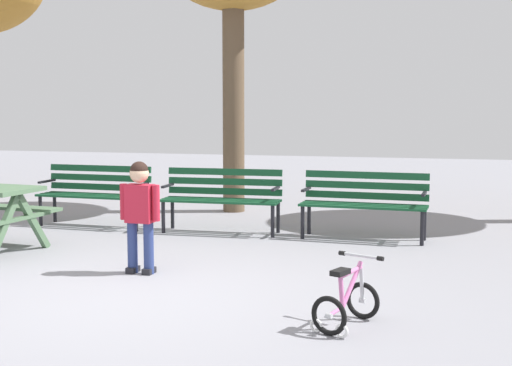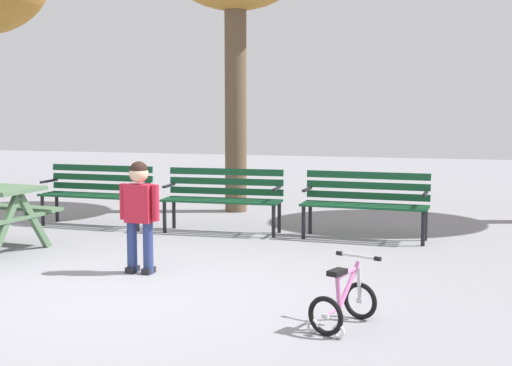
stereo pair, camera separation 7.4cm
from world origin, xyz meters
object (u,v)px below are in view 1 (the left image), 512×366
at_px(child_standing, 140,207).
at_px(kids_bicycle, 346,302).
at_px(park_bench_far_left, 96,190).
at_px(park_bench_right, 364,199).
at_px(park_bench_left, 222,195).

xyz_separation_m(child_standing, kids_bicycle, (2.26, -1.22, -0.48)).
relative_size(park_bench_far_left, child_standing, 1.41).
bearing_deg(park_bench_far_left, park_bench_right, -0.22).
height_order(park_bench_left, park_bench_right, same).
bearing_deg(child_standing, kids_bicycle, -28.31).
bearing_deg(kids_bicycle, park_bench_far_left, 137.57).
height_order(child_standing, kids_bicycle, child_standing).
bearing_deg(park_bench_right, kids_bicycle, -85.64).
height_order(park_bench_right, child_standing, child_standing).
xyz_separation_m(park_bench_far_left, child_standing, (1.82, -2.51, 0.17)).
height_order(park_bench_far_left, child_standing, child_standing).
bearing_deg(park_bench_left, child_standing, -91.69).
relative_size(park_bench_far_left, park_bench_right, 1.00).
relative_size(park_bench_right, kids_bicycle, 2.56).
relative_size(park_bench_left, kids_bicycle, 2.56).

